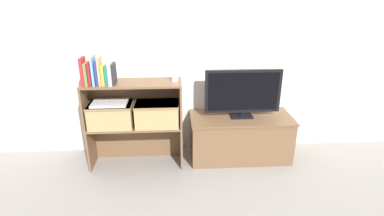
{
  "coord_description": "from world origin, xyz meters",
  "views": [
    {
      "loc": [
        -0.16,
        -2.52,
        1.68
      ],
      "look_at": [
        0.0,
        0.15,
        0.6
      ],
      "focal_mm": 28.0,
      "sensor_mm": 36.0,
      "label": 1
    }
  ],
  "objects_px": {
    "book_skyblue": "(94,70)",
    "storage_basket_right": "(157,113)",
    "book_charcoal": "(114,74)",
    "book_maroon": "(91,73)",
    "laptop": "(110,103)",
    "book_mustard": "(104,75)",
    "tv_stand": "(240,137)",
    "book_olive": "(87,74)",
    "baby_monitor": "(175,76)",
    "book_tan": "(100,71)",
    "book_navy": "(98,73)",
    "tv": "(243,92)",
    "book_ivory": "(111,73)",
    "book_crimson": "(83,71)",
    "storage_basket_left": "(111,114)",
    "book_teal": "(107,75)"
  },
  "relations": [
    {
      "from": "book_tan",
      "to": "baby_monitor",
      "type": "height_order",
      "value": "book_tan"
    },
    {
      "from": "tv_stand",
      "to": "book_olive",
      "type": "height_order",
      "value": "book_olive"
    },
    {
      "from": "tv",
      "to": "book_ivory",
      "type": "height_order",
      "value": "book_ivory"
    },
    {
      "from": "baby_monitor",
      "to": "book_skyblue",
      "type": "bearing_deg",
      "value": -176.35
    },
    {
      "from": "book_crimson",
      "to": "book_teal",
      "type": "bearing_deg",
      "value": 0.0
    },
    {
      "from": "storage_basket_right",
      "to": "book_crimson",
      "type": "bearing_deg",
      "value": -177.22
    },
    {
      "from": "tv_stand",
      "to": "book_crimson",
      "type": "distance_m",
      "value": 1.66
    },
    {
      "from": "book_charcoal",
      "to": "storage_basket_left",
      "type": "bearing_deg",
      "value": 157.72
    },
    {
      "from": "book_crimson",
      "to": "baby_monitor",
      "type": "height_order",
      "value": "book_crimson"
    },
    {
      "from": "tv",
      "to": "book_olive",
      "type": "xyz_separation_m",
      "value": [
        -1.44,
        -0.12,
        0.24
      ]
    },
    {
      "from": "book_mustard",
      "to": "laptop",
      "type": "relative_size",
      "value": 0.53
    },
    {
      "from": "book_maroon",
      "to": "book_charcoal",
      "type": "height_order",
      "value": "book_maroon"
    },
    {
      "from": "storage_basket_right",
      "to": "book_maroon",
      "type": "bearing_deg",
      "value": -176.91
    },
    {
      "from": "book_crimson",
      "to": "storage_basket_right",
      "type": "bearing_deg",
      "value": 2.78
    },
    {
      "from": "tv",
      "to": "book_navy",
      "type": "xyz_separation_m",
      "value": [
        -1.35,
        -0.12,
        0.25
      ]
    },
    {
      "from": "book_ivory",
      "to": "storage_basket_left",
      "type": "bearing_deg",
      "value": 146.45
    },
    {
      "from": "book_navy",
      "to": "storage_basket_right",
      "type": "height_order",
      "value": "book_navy"
    },
    {
      "from": "laptop",
      "to": "book_mustard",
      "type": "bearing_deg",
      "value": -120.71
    },
    {
      "from": "tv_stand",
      "to": "baby_monitor",
      "type": "relative_size",
      "value": 7.92
    },
    {
      "from": "book_crimson",
      "to": "tv_stand",
      "type": "bearing_deg",
      "value": 4.68
    },
    {
      "from": "baby_monitor",
      "to": "book_ivory",
      "type": "bearing_deg",
      "value": -175.42
    },
    {
      "from": "tv_stand",
      "to": "book_tan",
      "type": "distance_m",
      "value": 1.53
    },
    {
      "from": "book_mustard",
      "to": "laptop",
      "type": "bearing_deg",
      "value": 59.29
    },
    {
      "from": "storage_basket_right",
      "to": "tv",
      "type": "bearing_deg",
      "value": 5.99
    },
    {
      "from": "book_ivory",
      "to": "storage_basket_left",
      "type": "distance_m",
      "value": 0.42
    },
    {
      "from": "baby_monitor",
      "to": "laptop",
      "type": "bearing_deg",
      "value": -178.6
    },
    {
      "from": "book_navy",
      "to": "storage_basket_right",
      "type": "relative_size",
      "value": 0.52
    },
    {
      "from": "baby_monitor",
      "to": "storage_basket_right",
      "type": "distance_m",
      "value": 0.4
    },
    {
      "from": "book_skyblue",
      "to": "storage_basket_right",
      "type": "bearing_deg",
      "value": 3.26
    },
    {
      "from": "book_skyblue",
      "to": "storage_basket_right",
      "type": "height_order",
      "value": "book_skyblue"
    },
    {
      "from": "tv",
      "to": "book_charcoal",
      "type": "bearing_deg",
      "value": -174.36
    },
    {
      "from": "book_tan",
      "to": "storage_basket_left",
      "type": "distance_m",
      "value": 0.43
    },
    {
      "from": "book_maroon",
      "to": "storage_basket_left",
      "type": "relative_size",
      "value": 0.52
    },
    {
      "from": "book_teal",
      "to": "book_charcoal",
      "type": "bearing_deg",
      "value": 0.0
    },
    {
      "from": "book_skyblue",
      "to": "book_charcoal",
      "type": "xyz_separation_m",
      "value": [
        0.17,
        0.0,
        -0.03
      ]
    },
    {
      "from": "book_crimson",
      "to": "book_skyblue",
      "type": "relative_size",
      "value": 0.95
    },
    {
      "from": "book_skyblue",
      "to": "book_ivory",
      "type": "xyz_separation_m",
      "value": [
        0.15,
        0.0,
        -0.02
      ]
    },
    {
      "from": "book_olive",
      "to": "book_mustard",
      "type": "height_order",
      "value": "book_olive"
    },
    {
      "from": "book_mustard",
      "to": "book_teal",
      "type": "bearing_deg",
      "value": 0.0
    },
    {
      "from": "baby_monitor",
      "to": "storage_basket_right",
      "type": "xyz_separation_m",
      "value": [
        -0.18,
        -0.02,
        -0.36
      ]
    },
    {
      "from": "tv",
      "to": "storage_basket_right",
      "type": "bearing_deg",
      "value": -174.01
    },
    {
      "from": "book_crimson",
      "to": "book_maroon",
      "type": "bearing_deg",
      "value": 0.0
    },
    {
      "from": "book_maroon",
      "to": "book_navy",
      "type": "distance_m",
      "value": 0.06
    },
    {
      "from": "book_crimson",
      "to": "book_tan",
      "type": "bearing_deg",
      "value": 0.0
    },
    {
      "from": "storage_basket_left",
      "to": "book_tan",
      "type": "bearing_deg",
      "value": -146.11
    },
    {
      "from": "book_skyblue",
      "to": "storage_basket_left",
      "type": "relative_size",
      "value": 0.62
    },
    {
      "from": "book_mustard",
      "to": "book_ivory",
      "type": "height_order",
      "value": "book_ivory"
    },
    {
      "from": "book_navy",
      "to": "book_tan",
      "type": "height_order",
      "value": "book_tan"
    },
    {
      "from": "book_ivory",
      "to": "storage_basket_right",
      "type": "distance_m",
      "value": 0.57
    },
    {
      "from": "tv_stand",
      "to": "tv",
      "type": "xyz_separation_m",
      "value": [
        0.0,
        -0.0,
        0.49
      ]
    }
  ]
}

